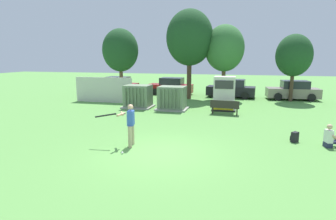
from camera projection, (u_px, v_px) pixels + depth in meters
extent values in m
plane|color=#5B9947|center=(159.00, 153.00, 10.73)|extent=(96.00, 96.00, 0.00)
cube|color=beige|center=(104.00, 90.00, 22.39)|extent=(4.80, 0.12, 2.00)
cube|color=#9E9B93|center=(138.00, 107.00, 20.26)|extent=(2.10, 1.70, 0.12)
cube|color=gray|center=(138.00, 96.00, 20.10)|extent=(1.80, 1.40, 1.50)
cube|color=#63755B|center=(126.00, 97.00, 19.54)|extent=(0.06, 0.12, 1.27)
cube|color=#63755B|center=(129.00, 97.00, 19.47)|extent=(0.06, 0.12, 1.27)
cube|color=#63755B|center=(132.00, 97.00, 19.41)|extent=(0.06, 0.12, 1.27)
cube|color=#63755B|center=(136.00, 97.00, 19.35)|extent=(0.06, 0.12, 1.27)
cube|color=#63755B|center=(139.00, 97.00, 19.29)|extent=(0.06, 0.12, 1.27)
cube|color=#63755B|center=(143.00, 97.00, 19.22)|extent=(0.06, 0.12, 1.27)
cube|color=#9E9B93|center=(172.00, 109.00, 19.43)|extent=(2.10, 1.70, 0.12)
cube|color=gray|center=(172.00, 97.00, 19.28)|extent=(1.80, 1.40, 1.50)
cube|color=#63755B|center=(160.00, 98.00, 18.71)|extent=(0.06, 0.12, 1.27)
cube|color=#63755B|center=(164.00, 99.00, 18.65)|extent=(0.06, 0.12, 1.27)
cube|color=#63755B|center=(168.00, 99.00, 18.59)|extent=(0.06, 0.12, 1.27)
cube|color=#63755B|center=(171.00, 99.00, 18.52)|extent=(0.06, 0.12, 1.27)
cube|color=#63755B|center=(175.00, 99.00, 18.46)|extent=(0.06, 0.12, 1.27)
cube|color=#63755B|center=(179.00, 99.00, 18.40)|extent=(0.06, 0.12, 1.27)
cube|color=#262626|center=(224.00, 109.00, 19.30)|extent=(1.60, 1.40, 0.10)
cube|color=silver|center=(224.00, 93.00, 19.08)|extent=(1.40, 1.20, 2.20)
cube|color=#383838|center=(224.00, 85.00, 18.38)|extent=(1.19, 0.04, 0.55)
cube|color=yellow|center=(223.00, 109.00, 18.68)|extent=(1.33, 0.04, 0.16)
cube|color=#2D2823|center=(225.00, 107.00, 17.76)|extent=(1.83, 0.55, 0.05)
cube|color=#2D2823|center=(225.00, 104.00, 17.55)|extent=(1.80, 0.19, 0.44)
cylinder|color=#2D2823|center=(213.00, 110.00, 18.18)|extent=(0.06, 0.06, 0.42)
cylinder|color=#2D2823|center=(237.00, 111.00, 17.69)|extent=(0.06, 0.06, 0.42)
cylinder|color=#2D2823|center=(212.00, 111.00, 17.92)|extent=(0.06, 0.06, 0.42)
cylinder|color=#2D2823|center=(237.00, 112.00, 17.43)|extent=(0.06, 0.06, 0.42)
cylinder|color=tan|center=(130.00, 137.00, 11.27)|extent=(0.16, 0.16, 0.88)
cylinder|color=tan|center=(132.00, 134.00, 11.74)|extent=(0.16, 0.16, 0.88)
cube|color=#3359B2|center=(131.00, 118.00, 11.36)|extent=(0.30, 0.44, 0.60)
sphere|color=tan|center=(131.00, 107.00, 11.28)|extent=(0.23, 0.23, 0.23)
cylinder|color=tan|center=(121.00, 114.00, 11.27)|extent=(0.18, 0.55, 0.09)
cylinder|color=tan|center=(122.00, 114.00, 11.45)|extent=(0.34, 0.52, 0.09)
cylinder|color=black|center=(105.00, 115.00, 11.43)|extent=(0.85, 0.21, 0.21)
sphere|color=black|center=(115.00, 114.00, 11.38)|extent=(0.08, 0.08, 0.08)
sphere|color=white|center=(122.00, 153.00, 10.62)|extent=(0.09, 0.09, 0.09)
cube|color=#282D4C|center=(328.00, 145.00, 11.42)|extent=(0.31, 0.39, 0.20)
cube|color=white|center=(329.00, 136.00, 11.35)|extent=(0.30, 0.40, 0.52)
sphere|color=#DBAD89|center=(330.00, 127.00, 11.27)|extent=(0.22, 0.22, 0.22)
cylinder|color=#282D4C|center=(332.00, 141.00, 11.49)|extent=(0.47, 0.23, 0.13)
cylinder|color=#282D4C|center=(335.00, 143.00, 11.29)|extent=(0.47, 0.23, 0.13)
cylinder|color=#DBAD89|center=(331.00, 136.00, 11.58)|extent=(0.42, 0.17, 0.32)
cube|color=black|center=(295.00, 137.00, 12.08)|extent=(0.36, 0.37, 0.44)
cube|color=black|center=(292.00, 138.00, 12.20)|extent=(0.19, 0.21, 0.22)
cylinder|color=brown|center=(121.00, 83.00, 25.39)|extent=(0.32, 0.32, 2.57)
ellipsoid|color=#1E4723|center=(120.00, 50.00, 24.84)|extent=(3.17, 3.17, 3.76)
cylinder|color=#4C3828|center=(189.00, 80.00, 24.22)|extent=(0.39, 0.39, 3.19)
ellipsoid|color=#1E4723|center=(190.00, 38.00, 23.54)|extent=(3.93, 3.93, 4.67)
cylinder|color=brown|center=(223.00, 84.00, 24.04)|extent=(0.33, 0.33, 2.66)
ellipsoid|color=#387038|center=(225.00, 48.00, 23.48)|extent=(3.27, 3.27, 3.88)
cylinder|color=#4C3828|center=(291.00, 87.00, 22.87)|extent=(0.28, 0.28, 2.29)
ellipsoid|color=#1E4723|center=(294.00, 55.00, 22.39)|extent=(2.82, 2.82, 3.35)
cube|color=maroon|center=(117.00, 87.00, 28.42)|extent=(4.28, 1.90, 0.80)
cube|color=#262B33|center=(118.00, 80.00, 28.25)|extent=(2.17, 1.66, 0.64)
cylinder|color=black|center=(101.00, 90.00, 28.05)|extent=(0.65, 0.25, 0.64)
cylinder|color=black|center=(110.00, 88.00, 29.65)|extent=(0.65, 0.25, 0.64)
cylinder|color=black|center=(125.00, 91.00, 27.30)|extent=(0.65, 0.25, 0.64)
cylinder|color=black|center=(132.00, 89.00, 28.89)|extent=(0.65, 0.25, 0.64)
cube|color=maroon|center=(170.00, 88.00, 27.11)|extent=(4.27, 1.88, 0.80)
cube|color=#262B33|center=(172.00, 81.00, 26.93)|extent=(2.17, 1.65, 0.64)
cylinder|color=black|center=(155.00, 92.00, 26.73)|extent=(0.65, 0.25, 0.64)
cylinder|color=black|center=(160.00, 90.00, 28.32)|extent=(0.65, 0.25, 0.64)
cylinder|color=black|center=(181.00, 93.00, 25.99)|extent=(0.65, 0.25, 0.64)
cylinder|color=black|center=(185.00, 91.00, 27.58)|extent=(0.65, 0.25, 0.64)
cube|color=black|center=(231.00, 91.00, 25.21)|extent=(4.32, 2.03, 0.80)
cube|color=#262B33|center=(233.00, 83.00, 25.03)|extent=(2.22, 1.72, 0.64)
cylinder|color=black|center=(215.00, 94.00, 24.89)|extent=(0.66, 0.27, 0.64)
cylinder|color=black|center=(218.00, 92.00, 26.47)|extent=(0.66, 0.27, 0.64)
cylinder|color=black|center=(245.00, 96.00, 24.06)|extent=(0.66, 0.27, 0.64)
cylinder|color=black|center=(246.00, 93.00, 25.64)|extent=(0.66, 0.27, 0.64)
cube|color=gray|center=(292.00, 93.00, 23.90)|extent=(4.31, 1.99, 0.80)
cube|color=#262B33|center=(295.00, 84.00, 23.73)|extent=(2.20, 1.70, 0.64)
cylinder|color=black|center=(278.00, 97.00, 23.35)|extent=(0.65, 0.26, 0.64)
cylinder|color=black|center=(274.00, 94.00, 25.00)|extent=(0.65, 0.26, 0.64)
cylinder|color=black|center=(312.00, 98.00, 22.89)|extent=(0.65, 0.26, 0.64)
cylinder|color=black|center=(305.00, 95.00, 24.54)|extent=(0.65, 0.26, 0.64)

